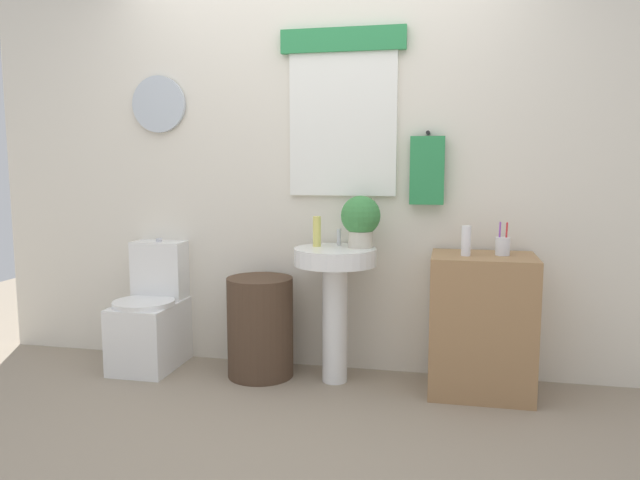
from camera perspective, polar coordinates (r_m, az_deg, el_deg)
The scene contains 11 objects.
ground_plane at distance 3.00m, azimuth -4.95°, elevation -18.39°, with size 8.00×8.00×0.00m, color gray.
back_wall at distance 3.82m, azimuth -0.05°, elevation 7.41°, with size 4.40×0.18×2.60m.
toilet at distance 4.05m, azimuth -15.56°, elevation -7.17°, with size 0.38×0.51×0.81m.
laundry_hamper at distance 3.74m, azimuth -5.65°, elevation -8.15°, with size 0.40×0.40×0.61m, color #4C3828.
pedestal_sink at distance 3.56m, azimuth 1.42°, elevation -4.16°, with size 0.48×0.48×0.80m.
faucet at distance 3.64m, azimuth 1.79°, elevation 0.27°, with size 0.03×0.03×0.10m, color silver.
wooden_cabinet at distance 3.55m, azimuth 14.97°, elevation -7.70°, with size 0.57×0.44×0.79m, color #9E754C.
soap_bottle at distance 3.59m, azimuth -0.30°, elevation 0.82°, with size 0.05×0.05×0.18m, color #DBD166.
potted_plant at distance 3.54m, azimuth 3.85°, elevation 2.01°, with size 0.23×0.23×0.30m.
lotion_bottle at distance 3.42m, azimuth 13.60°, elevation -0.08°, with size 0.05×0.05×0.17m, color white.
toothbrush_cup at distance 3.49m, azimuth 16.82°, elevation -0.53°, with size 0.08×0.08×0.18m.
Camera 1 is at (0.80, -2.58, 1.30)m, focal length 33.97 mm.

